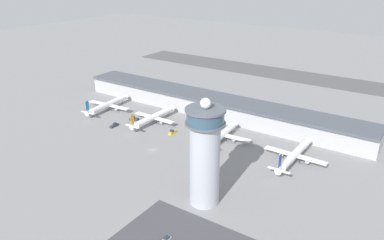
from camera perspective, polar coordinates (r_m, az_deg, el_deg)
name	(u,v)px	position (r m, az deg, el deg)	size (l,w,h in m)	color
ground_plane	(153,150)	(222.87, -6.03, -4.60)	(1000.00, 1000.00, 0.00)	gray
terminal_building	(214,105)	(272.68, 3.30, 2.24)	(224.54, 25.00, 13.63)	#B2B2B7
runway_strip	(281,74)	(391.23, 13.48, 6.86)	(336.80, 44.00, 0.01)	#515154
control_tower	(205,154)	(164.30, 1.97, -5.21)	(17.48, 17.48, 50.53)	#ADB2BC
airplane_gate_alpha	(108,105)	(288.55, -12.71, 2.30)	(37.46, 43.68, 13.26)	white
airplane_gate_bravo	(153,117)	(258.85, -5.91, 0.42)	(32.96, 43.02, 13.06)	white
airplane_gate_charlie	(223,135)	(232.54, 4.69, -2.22)	(36.23, 38.55, 12.73)	white
airplane_gate_delta	(294,155)	(214.64, 15.35, -5.15)	(35.68, 44.78, 13.47)	white
service_truck_catering	(114,125)	(258.62, -11.75, -0.81)	(2.24, 6.82, 2.49)	black
service_truck_fuel	(172,132)	(243.11, -3.00, -1.86)	(2.51, 6.37, 2.74)	black
service_truck_baggage	(134,119)	(266.46, -8.85, 0.16)	(6.50, 4.63, 3.14)	black
car_white_wagon	(167,239)	(155.79, -3.89, -17.65)	(1.82, 4.61, 1.54)	black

